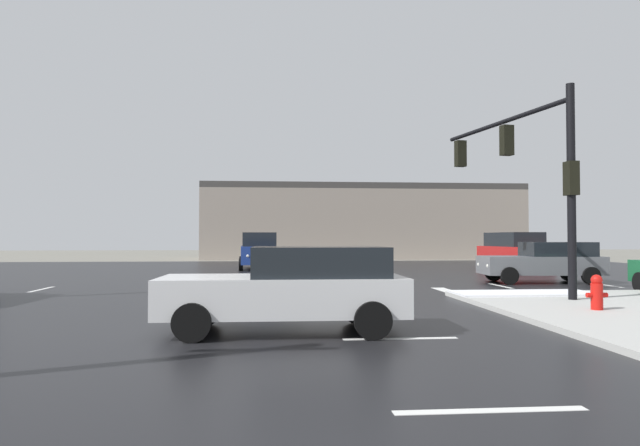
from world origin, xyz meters
name	(u,v)px	position (x,y,z in m)	size (l,w,h in m)	color
ground_plane	(336,288)	(0.00, 0.00, 0.00)	(120.00, 120.00, 0.00)	slate
road_asphalt	(336,288)	(0.00, 0.00, 0.01)	(44.00, 44.00, 0.02)	black
snow_strip_curbside	(524,293)	(5.00, -4.00, 0.17)	(4.00, 1.60, 0.06)	white
lane_markings	(377,291)	(1.20, -1.38, 0.02)	(36.15, 36.15, 0.01)	silver
traffic_signal_mast	(527,161)	(5.33, -3.62, 4.04)	(1.39, 6.49, 5.73)	black
fire_hydrant	(597,292)	(5.11, -7.47, 0.54)	(0.48, 0.26, 0.79)	red
strip_building_background	(360,222)	(5.30, 28.17, 3.10)	(26.55, 8.00, 6.21)	gray
suv_red	(514,250)	(10.62, 9.23, 1.09)	(2.46, 4.95, 2.03)	#B21919
sedan_grey	(545,261)	(8.32, 1.29, 0.85)	(4.63, 2.27, 1.58)	slate
suv_blue	(259,250)	(-3.03, 11.70, 1.09)	(2.38, 4.92, 2.03)	navy
sedan_white	(293,287)	(-1.84, -9.14, 0.85)	(4.55, 2.04, 1.58)	white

